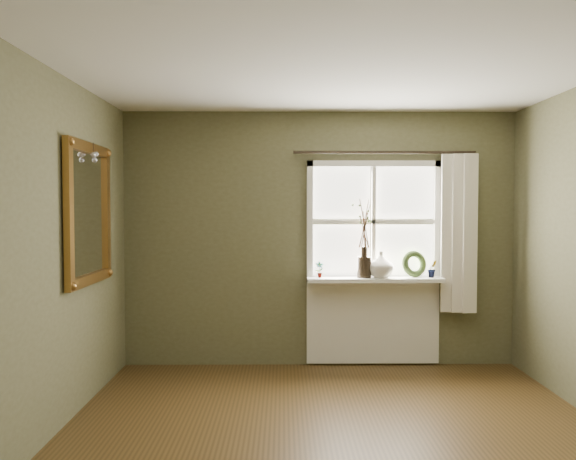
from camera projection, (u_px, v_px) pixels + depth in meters
The scene contains 15 objects.
ceiling at pixel (344, 49), 3.45m from camera, with size 4.50×4.50×0.00m, color silver.
wall_back at pixel (319, 239), 5.80m from camera, with size 4.00×0.10×2.60m, color brown.
wall_left at pixel (14, 259), 3.49m from camera, with size 0.10×4.50×2.60m, color brown.
wall_front at pixel (457, 357), 1.21m from camera, with size 4.00×0.10×2.60m, color brown.
window_frame at pixel (373, 222), 5.73m from camera, with size 1.36×0.06×1.24m.
window_sill at pixel (375, 279), 5.64m from camera, with size 1.36×0.26×0.04m, color white.
window_apron at pixel (373, 321), 5.77m from camera, with size 1.36×0.04×0.88m, color white.
dark_jug at pixel (364, 267), 5.64m from camera, with size 0.14×0.14×0.21m, color black.
cream_vase at pixel (381, 264), 5.64m from camera, with size 0.25×0.25×0.26m, color beige.
wreath at pixel (414, 267), 5.68m from camera, with size 0.27×0.27×0.07m, color #30421D.
potted_plant_left at pixel (319, 270), 5.63m from camera, with size 0.09×0.06×0.16m, color #30421D.
potted_plant_right at pixel (432, 269), 5.64m from camera, with size 0.10×0.08×0.18m, color #30421D.
curtain at pixel (458, 233), 5.64m from camera, with size 0.36×0.12×1.59m, color silver.
curtain_rod at pixel (385, 152), 5.64m from camera, with size 0.03×0.03×1.84m, color black.
gilt_mirror at pixel (89, 213), 4.58m from camera, with size 0.10×0.97×1.16m.
Camera 1 is at (-0.37, -3.49, 1.62)m, focal length 35.00 mm.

